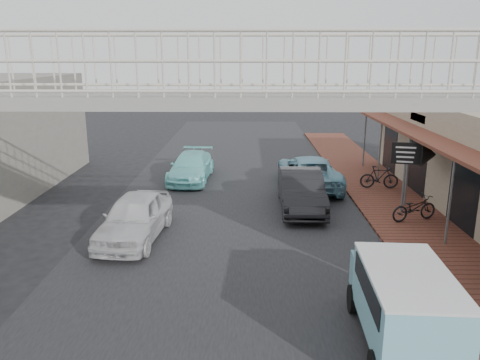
{
  "coord_description": "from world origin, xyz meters",
  "views": [
    {
      "loc": [
        0.55,
        -13.01,
        5.94
      ],
      "look_at": [
        0.32,
        2.45,
        1.8
      ],
      "focal_mm": 35.0,
      "sensor_mm": 36.0,
      "label": 1
    }
  ],
  "objects_px": {
    "angkot_curb": "(309,172)",
    "angkot_far": "(191,167)",
    "white_hatchback": "(135,217)",
    "dark_sedan": "(301,190)",
    "angkot_van": "(404,297)",
    "arrow_sign": "(426,155)",
    "motorcycle_far": "(379,177)",
    "motorcycle_near": "(414,208)"
  },
  "relations": [
    {
      "from": "angkot_curb",
      "to": "angkot_far",
      "type": "xyz_separation_m",
      "value": [
        -5.59,
        1.25,
        -0.08
      ]
    },
    {
      "from": "white_hatchback",
      "to": "angkot_curb",
      "type": "relative_size",
      "value": 0.83
    },
    {
      "from": "dark_sedan",
      "to": "angkot_curb",
      "type": "xyz_separation_m",
      "value": [
        0.71,
        3.2,
        -0.03
      ]
    },
    {
      "from": "angkot_curb",
      "to": "angkot_van",
      "type": "height_order",
      "value": "angkot_van"
    },
    {
      "from": "angkot_far",
      "to": "angkot_van",
      "type": "relative_size",
      "value": 1.2
    },
    {
      "from": "white_hatchback",
      "to": "dark_sedan",
      "type": "relative_size",
      "value": 0.94
    },
    {
      "from": "white_hatchback",
      "to": "angkot_far",
      "type": "bearing_deg",
      "value": 87.6
    },
    {
      "from": "angkot_curb",
      "to": "angkot_far",
      "type": "distance_m",
      "value": 5.72
    },
    {
      "from": "white_hatchback",
      "to": "arrow_sign",
      "type": "relative_size",
      "value": 1.58
    },
    {
      "from": "motorcycle_far",
      "to": "motorcycle_near",
      "type": "bearing_deg",
      "value": -174.9
    },
    {
      "from": "angkot_van",
      "to": "angkot_curb",
      "type": "bearing_deg",
      "value": 94.68
    },
    {
      "from": "motorcycle_near",
      "to": "dark_sedan",
      "type": "bearing_deg",
      "value": 49.17
    },
    {
      "from": "angkot_van",
      "to": "motorcycle_far",
      "type": "height_order",
      "value": "angkot_van"
    },
    {
      "from": "white_hatchback",
      "to": "motorcycle_near",
      "type": "height_order",
      "value": "white_hatchback"
    },
    {
      "from": "angkot_van",
      "to": "arrow_sign",
      "type": "distance_m",
      "value": 9.21
    },
    {
      "from": "angkot_far",
      "to": "arrow_sign",
      "type": "height_order",
      "value": "arrow_sign"
    },
    {
      "from": "angkot_curb",
      "to": "arrow_sign",
      "type": "distance_m",
      "value": 5.65
    },
    {
      "from": "white_hatchback",
      "to": "angkot_van",
      "type": "bearing_deg",
      "value": -35.56
    },
    {
      "from": "angkot_far",
      "to": "angkot_van",
      "type": "height_order",
      "value": "angkot_van"
    },
    {
      "from": "dark_sedan",
      "to": "angkot_far",
      "type": "height_order",
      "value": "dark_sedan"
    },
    {
      "from": "angkot_far",
      "to": "motorcycle_near",
      "type": "relative_size",
      "value": 2.48
    },
    {
      "from": "dark_sedan",
      "to": "white_hatchback",
      "type": "bearing_deg",
      "value": -150.68
    },
    {
      "from": "angkot_far",
      "to": "arrow_sign",
      "type": "distance_m",
      "value": 10.82
    },
    {
      "from": "angkot_van",
      "to": "motorcycle_near",
      "type": "height_order",
      "value": "angkot_van"
    },
    {
      "from": "angkot_curb",
      "to": "arrow_sign",
      "type": "bearing_deg",
      "value": 132.7
    },
    {
      "from": "white_hatchback",
      "to": "angkot_van",
      "type": "relative_size",
      "value": 1.17
    },
    {
      "from": "angkot_van",
      "to": "arrow_sign",
      "type": "bearing_deg",
      "value": 70.87
    },
    {
      "from": "motorcycle_near",
      "to": "motorcycle_far",
      "type": "xyz_separation_m",
      "value": [
        -0.1,
        4.28,
        0.03
      ]
    },
    {
      "from": "angkot_far",
      "to": "motorcycle_near",
      "type": "distance_m",
      "value": 10.67
    },
    {
      "from": "angkot_far",
      "to": "motorcycle_near",
      "type": "xyz_separation_m",
      "value": [
        8.81,
        -6.01,
        -0.08
      ]
    },
    {
      "from": "angkot_van",
      "to": "motorcycle_far",
      "type": "bearing_deg",
      "value": 79.87
    },
    {
      "from": "white_hatchback",
      "to": "angkot_van",
      "type": "height_order",
      "value": "angkot_van"
    },
    {
      "from": "angkot_far",
      "to": "dark_sedan",
      "type": "bearing_deg",
      "value": -38.98
    },
    {
      "from": "angkot_far",
      "to": "arrow_sign",
      "type": "relative_size",
      "value": 1.63
    },
    {
      "from": "angkot_far",
      "to": "motorcycle_near",
      "type": "bearing_deg",
      "value": -30.92
    },
    {
      "from": "arrow_sign",
      "to": "motorcycle_far",
      "type": "bearing_deg",
      "value": 113.94
    },
    {
      "from": "angkot_curb",
      "to": "angkot_van",
      "type": "xyz_separation_m",
      "value": [
        0.36,
        -12.32,
        0.41
      ]
    },
    {
      "from": "angkot_far",
      "to": "angkot_van",
      "type": "bearing_deg",
      "value": -62.94
    },
    {
      "from": "motorcycle_near",
      "to": "arrow_sign",
      "type": "distance_m",
      "value": 2.07
    },
    {
      "from": "arrow_sign",
      "to": "angkot_curb",
      "type": "bearing_deg",
      "value": 147.13
    },
    {
      "from": "angkot_far",
      "to": "angkot_van",
      "type": "xyz_separation_m",
      "value": [
        5.95,
        -13.57,
        0.49
      ]
    },
    {
      "from": "angkot_far",
      "to": "motorcycle_far",
      "type": "distance_m",
      "value": 8.88
    }
  ]
}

